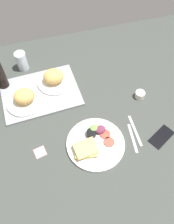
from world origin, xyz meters
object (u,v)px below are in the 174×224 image
(fork, at_px, (133,138))
(sticky_note, at_px, (40,152))
(bread_plate_far, at_px, (54,78))
(espresso_cup, at_px, (140,95))
(knife, at_px, (135,130))
(plate_with_salad, at_px, (94,143))
(bread_plate_near, at_px, (24,98))
(serving_tray, at_px, (41,93))
(drinking_glass, at_px, (22,61))
(cell_phone, at_px, (162,137))

(fork, height_order, sticky_note, fork)
(bread_plate_far, distance_m, espresso_cup, 0.52)
(bread_plate_far, bearing_deg, knife, -51.37)
(plate_with_salad, height_order, knife, plate_with_salad)
(bread_plate_near, height_order, knife, bread_plate_near)
(serving_tray, distance_m, drinking_glass, 0.26)
(serving_tray, bearing_deg, bread_plate_near, -152.46)
(espresso_cup, bearing_deg, drinking_glass, 146.13)
(espresso_cup, bearing_deg, knife, -118.68)
(serving_tray, bearing_deg, bread_plate_far, 27.03)
(bread_plate_far, relative_size, espresso_cup, 3.77)
(bread_plate_far, xyz_separation_m, drinking_glass, (-0.17, 0.19, 0.01))
(plate_with_salad, bearing_deg, fork, -6.65)
(drinking_glass, distance_m, espresso_cup, 0.76)
(bread_plate_near, xyz_separation_m, plate_with_salad, (0.31, -0.36, -0.04))
(serving_tray, height_order, plate_with_salad, plate_with_salad)
(bread_plate_far, xyz_separation_m, sticky_note, (-0.16, -0.42, -0.05))
(bread_plate_far, xyz_separation_m, fork, (0.32, -0.48, -0.05))
(bread_plate_near, xyz_separation_m, fork, (0.51, -0.38, -0.05))
(serving_tray, xyz_separation_m, cell_phone, (0.57, -0.46, -0.00))
(bread_plate_far, height_order, sticky_note, bread_plate_far)
(cell_phone, distance_m, sticky_note, 0.64)
(bread_plate_near, relative_size, bread_plate_far, 0.97)
(bread_plate_near, height_order, sticky_note, bread_plate_near)
(bread_plate_near, distance_m, fork, 0.64)
(bread_plate_near, bearing_deg, bread_plate_far, 27.28)
(drinking_glass, xyz_separation_m, cell_phone, (0.64, -0.70, -0.06))
(drinking_glass, xyz_separation_m, sticky_note, (0.00, -0.61, -0.06))
(bread_plate_near, xyz_separation_m, espresso_cup, (0.65, -0.13, -0.03))
(bread_plate_near, bearing_deg, drinking_glass, 85.07)
(serving_tray, distance_m, cell_phone, 0.73)
(fork, bearing_deg, bread_plate_near, 60.24)
(bread_plate_far, relative_size, drinking_glass, 1.70)
(bread_plate_near, relative_size, knife, 1.08)
(bread_plate_near, height_order, espresso_cup, bread_plate_near)
(sticky_note, bearing_deg, espresso_cup, 16.72)
(bread_plate_far, relative_size, cell_phone, 1.47)
(cell_phone, bearing_deg, drinking_glass, 104.58)
(fork, relative_size, sticky_note, 3.04)
(bread_plate_near, bearing_deg, fork, -36.51)
(fork, bearing_deg, serving_tray, 51.05)
(serving_tray, xyz_separation_m, plate_with_salad, (0.21, -0.40, 0.01))
(plate_with_salad, bearing_deg, sticky_note, 173.32)
(drinking_glass, relative_size, sticky_note, 2.23)
(knife, bearing_deg, cell_phone, -120.04)
(sticky_note, bearing_deg, knife, -1.86)
(knife, bearing_deg, plate_with_salad, 95.85)
(serving_tray, bearing_deg, cell_phone, -39.21)
(knife, height_order, cell_phone, cell_phone)
(bread_plate_far, height_order, cell_phone, bread_plate_far)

